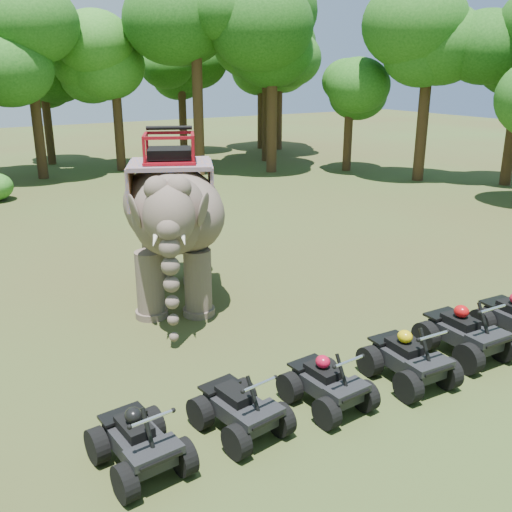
{
  "coord_description": "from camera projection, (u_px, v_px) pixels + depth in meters",
  "views": [
    {
      "loc": [
        -6.17,
        -8.99,
        5.85
      ],
      "look_at": [
        0.0,
        1.2,
        1.9
      ],
      "focal_mm": 40.0,
      "sensor_mm": 36.0,
      "label": 1
    }
  ],
  "objects": [
    {
      "name": "elephant",
      "position": [
        173.0,
        218.0,
        14.49
      ],
      "size": [
        4.29,
        5.75,
        4.42
      ],
      "primitive_type": null,
      "rotation": [
        0.0,
        0.0,
        -0.43
      ],
      "color": "brown",
      "rests_on": "ground"
    },
    {
      "name": "tree_3",
      "position": [
        272.0,
        86.0,
        32.06
      ],
      "size": [
        6.79,
        6.79,
        9.7
      ],
      "primitive_type": null,
      "color": "#195114",
      "rests_on": "ground"
    },
    {
      "name": "ground",
      "position": [
        285.0,
        355.0,
        12.18
      ],
      "size": [
        110.0,
        110.0,
        0.0
      ],
      "primitive_type": "plane",
      "color": "#47381E",
      "rests_on": "ground"
    },
    {
      "name": "tree_41",
      "position": [
        271.0,
        97.0,
        38.61
      ],
      "size": [
        5.51,
        5.51,
        7.87
      ],
      "primitive_type": null,
      "color": "#195114",
      "rests_on": "ground"
    },
    {
      "name": "atv_2",
      "position": [
        327.0,
        377.0,
        10.21
      ],
      "size": [
        1.25,
        1.64,
        1.16
      ],
      "primitive_type": null,
      "rotation": [
        0.0,
        0.0,
        0.07
      ],
      "color": "black",
      "rests_on": "ground"
    },
    {
      "name": "atv_1",
      "position": [
        240.0,
        400.0,
        9.48
      ],
      "size": [
        1.36,
        1.72,
        1.17
      ],
      "primitive_type": null,
      "rotation": [
        0.0,
        0.0,
        0.14
      ],
      "color": "black",
      "rests_on": "ground"
    },
    {
      "name": "atv_0",
      "position": [
        138.0,
        434.0,
        8.6
      ],
      "size": [
        1.31,
        1.7,
        1.19
      ],
      "primitive_type": null,
      "rotation": [
        0.0,
        0.0,
        0.09
      ],
      "color": "black",
      "rests_on": "ground"
    },
    {
      "name": "tree_37",
      "position": [
        266.0,
        91.0,
        36.23
      ],
      "size": [
        6.21,
        6.21,
        8.87
      ],
      "primitive_type": null,
      "color": "#195114",
      "rests_on": "ground"
    },
    {
      "name": "atv_4",
      "position": [
        466.0,
        326.0,
        12.01
      ],
      "size": [
        1.36,
        1.83,
        1.33
      ],
      "primitive_type": null,
      "rotation": [
        0.0,
        0.0,
        -0.03
      ],
      "color": "black",
      "rests_on": "ground"
    },
    {
      "name": "tree_43",
      "position": [
        261.0,
        93.0,
        42.08
      ],
      "size": [
        5.66,
        5.66,
        8.08
      ],
      "primitive_type": null,
      "color": "#195114",
      "rests_on": "ground"
    },
    {
      "name": "tree_44",
      "position": [
        279.0,
        85.0,
        41.43
      ],
      "size": [
        6.52,
        6.52,
        9.31
      ],
      "primitive_type": null,
      "color": "#195114",
      "rests_on": "ground"
    },
    {
      "name": "tree_4",
      "position": [
        349.0,
        114.0,
        33.03
      ],
      "size": [
        4.62,
        4.62,
        6.61
      ],
      "primitive_type": null,
      "color": "#195114",
      "rests_on": "ground"
    },
    {
      "name": "tree_1",
      "position": [
        117.0,
        101.0,
        32.89
      ],
      "size": [
        5.62,
        5.62,
        8.03
      ],
      "primitive_type": null,
      "color": "#195114",
      "rests_on": "ground"
    },
    {
      "name": "tree_0",
      "position": [
        35.0,
        100.0,
        30.3
      ],
      "size": [
        5.89,
        5.89,
        8.41
      ],
      "primitive_type": null,
      "color": "#195114",
      "rests_on": "ground"
    },
    {
      "name": "tree_2",
      "position": [
        198.0,
        90.0,
        31.26
      ],
      "size": [
        6.51,
        6.51,
        9.31
      ],
      "primitive_type": null,
      "color": "#195114",
      "rests_on": "ground"
    },
    {
      "name": "tree_42",
      "position": [
        46.0,
        107.0,
        35.15
      ],
      "size": [
        4.94,
        4.94,
        7.05
      ],
      "primitive_type": null,
      "color": "#195114",
      "rests_on": "ground"
    },
    {
      "name": "tree_5",
      "position": [
        425.0,
        90.0,
        29.63
      ],
      "size": [
        6.64,
        6.64,
        9.49
      ],
      "primitive_type": null,
      "color": "#195114",
      "rests_on": "ground"
    },
    {
      "name": "atv_3",
      "position": [
        409.0,
        352.0,
        11.0
      ],
      "size": [
        1.31,
        1.75,
        1.26
      ],
      "primitive_type": null,
      "rotation": [
        0.0,
        0.0,
        -0.05
      ],
      "color": "black",
      "rests_on": "ground"
    },
    {
      "name": "tree_36",
      "position": [
        182.0,
        100.0,
        38.65
      ],
      "size": [
        5.26,
        5.26,
        7.52
      ],
      "primitive_type": null,
      "color": "#195114",
      "rests_on": "ground"
    }
  ]
}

